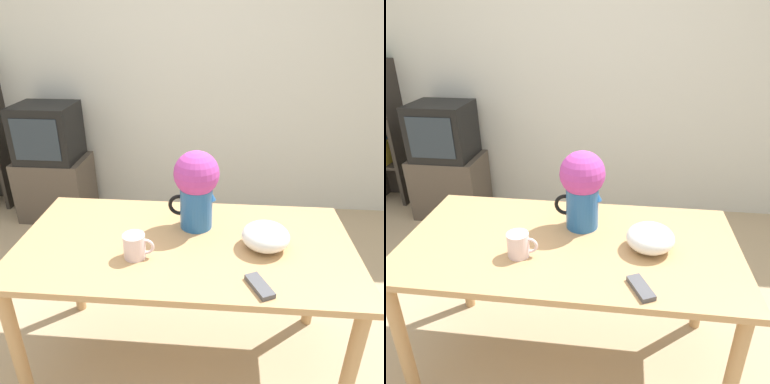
{
  "view_description": "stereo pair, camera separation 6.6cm",
  "coord_description": "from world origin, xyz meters",
  "views": [
    {
      "loc": [
        0.27,
        -1.33,
        1.69
      ],
      "look_at": [
        0.14,
        0.24,
        0.93
      ],
      "focal_mm": 35.0,
      "sensor_mm": 36.0,
      "label": 1
    },
    {
      "loc": [
        0.34,
        -1.32,
        1.69
      ],
      "look_at": [
        0.14,
        0.24,
        0.93
      ],
      "focal_mm": 35.0,
      "sensor_mm": 36.0,
      "label": 2
    }
  ],
  "objects": [
    {
      "name": "table",
      "position": [
        0.12,
        0.1,
        0.65
      ],
      "size": [
        1.52,
        0.79,
        0.75
      ],
      "color": "tan",
      "rests_on": "ground_plane"
    },
    {
      "name": "coffee_mug",
      "position": [
        -0.08,
        -0.03,
        0.81
      ],
      "size": [
        0.13,
        0.09,
        0.11
      ],
      "color": "silver",
      "rests_on": "table"
    },
    {
      "name": "white_bowl",
      "position": [
        0.48,
        0.09,
        0.81
      ],
      "size": [
        0.21,
        0.21,
        0.11
      ],
      "color": "white",
      "rests_on": "table"
    },
    {
      "name": "tv_set",
      "position": [
        -1.21,
        1.62,
        0.78
      ],
      "size": [
        0.49,
        0.44,
        0.47
      ],
      "color": "black",
      "rests_on": "tv_stand"
    },
    {
      "name": "tv_stand",
      "position": [
        -1.21,
        1.62,
        0.27
      ],
      "size": [
        0.59,
        0.45,
        0.55
      ],
      "color": "#4C4238",
      "rests_on": "ground_plane"
    },
    {
      "name": "ground_plane",
      "position": [
        0.0,
        0.0,
        0.0
      ],
      "size": [
        12.0,
        12.0,
        0.0
      ],
      "primitive_type": "plane",
      "color": "tan"
    },
    {
      "name": "remote_control",
      "position": [
        0.43,
        -0.19,
        0.76
      ],
      "size": [
        0.11,
        0.15,
        0.02
      ],
      "color": "#4C4C51",
      "rests_on": "table"
    },
    {
      "name": "wall_back",
      "position": [
        0.0,
        1.96,
        1.3
      ],
      "size": [
        8.0,
        0.05,
        2.6
      ],
      "color": "silver",
      "rests_on": "ground_plane"
    },
    {
      "name": "flower_vase",
      "position": [
        0.16,
        0.24,
        0.97
      ],
      "size": [
        0.24,
        0.21,
        0.38
      ],
      "color": "#235B9E",
      "rests_on": "table"
    }
  ]
}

